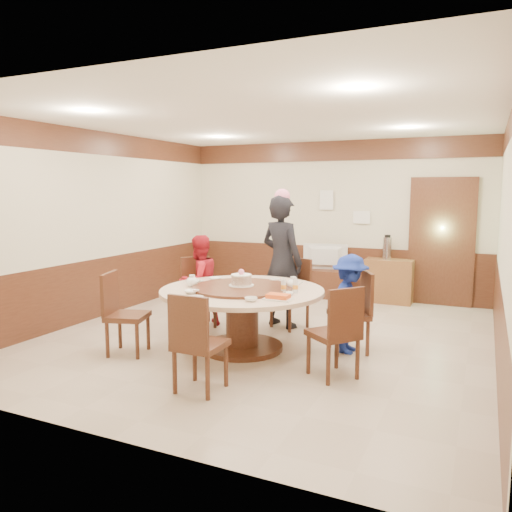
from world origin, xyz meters
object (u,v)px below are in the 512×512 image
at_px(shrimp_platter, 278,297).
at_px(side_cabinet, 389,281).
at_px(banquet_table, 242,307).
at_px(person_standing, 282,262).
at_px(person_red, 199,281).
at_px(person_blue, 350,304).
at_px(thermos, 387,248).
at_px(television, 325,257).
at_px(birthday_cake, 241,280).
at_px(tv_stand, 324,283).

distance_m(shrimp_platter, side_cabinet, 3.81).
xyz_separation_m(banquet_table, person_standing, (0.03, 1.19, 0.39)).
bearing_deg(person_red, person_blue, 104.73).
bearing_deg(shrimp_platter, person_red, 147.37).
height_order(side_cabinet, thermos, thermos).
bearing_deg(person_standing, person_blue, 166.19).
bearing_deg(television, birthday_cake, 81.45).
bearing_deg(person_blue, tv_stand, 23.11).
bearing_deg(person_blue, thermos, 2.57).
xyz_separation_m(shrimp_platter, side_cabinet, (0.53, 3.75, -0.40)).
bearing_deg(shrimp_platter, person_standing, 110.52).
distance_m(person_red, birthday_cake, 1.18).
bearing_deg(banquet_table, person_standing, 88.39).
bearing_deg(person_standing, banquet_table, 107.25).
bearing_deg(person_standing, television, -70.43).
distance_m(person_standing, television, 2.15).
bearing_deg(tv_stand, television, 0.00).
bearing_deg(person_standing, thermos, -97.37).
distance_m(person_red, side_cabinet, 3.47).
bearing_deg(banquet_table, shrimp_platter, -31.24).
relative_size(person_standing, person_red, 1.42).
xyz_separation_m(banquet_table, thermos, (1.11, 3.37, 0.41)).
bearing_deg(birthday_cake, banquet_table, -53.67).
height_order(person_blue, birthday_cake, person_blue).
bearing_deg(tv_stand, person_standing, -89.28).
height_order(television, side_cabinet, television).
bearing_deg(thermos, shrimp_platter, -97.35).
relative_size(birthday_cake, television, 0.38).
distance_m(person_standing, person_red, 1.20).
relative_size(banquet_table, person_standing, 1.06).
xyz_separation_m(banquet_table, person_blue, (1.20, 0.45, 0.06)).
relative_size(banquet_table, person_red, 1.51).
bearing_deg(shrimp_platter, side_cabinet, 81.94).
bearing_deg(tv_stand, person_red, -110.65).
distance_m(birthday_cake, television, 3.30).
xyz_separation_m(birthday_cake, thermos, (1.13, 3.33, 0.09)).
relative_size(banquet_table, thermos, 5.17).
bearing_deg(person_blue, person_red, 85.03).
bearing_deg(television, person_red, 61.39).
height_order(person_blue, shrimp_platter, person_blue).
distance_m(birthday_cake, shrimp_platter, 0.77).
xyz_separation_m(person_standing, person_red, (-1.04, -0.53, -0.28)).
height_order(person_standing, birthday_cake, person_standing).
height_order(person_red, tv_stand, person_red).
bearing_deg(television, person_standing, 82.76).
relative_size(person_standing, shrimp_platter, 6.19).
bearing_deg(shrimp_platter, banquet_table, 148.76).
distance_m(person_standing, tv_stand, 2.25).
distance_m(person_red, television, 2.86).
xyz_separation_m(birthday_cake, side_cabinet, (1.18, 3.33, -0.48)).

